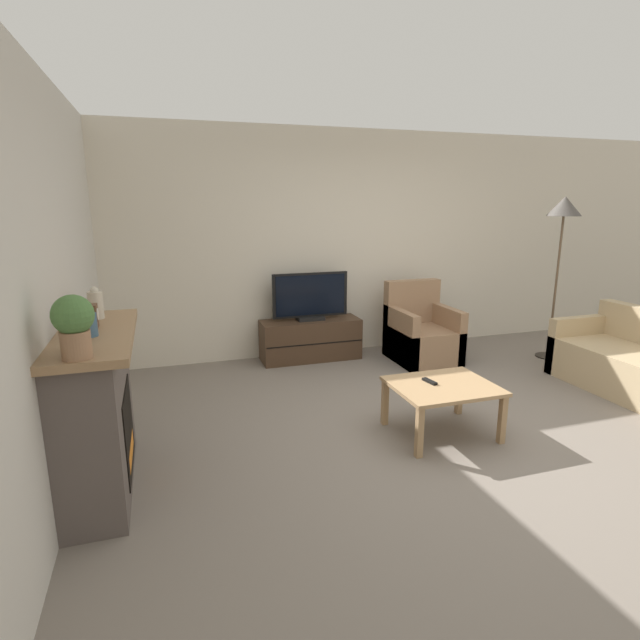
{
  "coord_description": "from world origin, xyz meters",
  "views": [
    {
      "loc": [
        -2.23,
        -3.29,
        1.87
      ],
      "look_at": [
        -0.93,
        0.74,
        0.85
      ],
      "focal_mm": 28.0,
      "sensor_mm": 36.0,
      "label": 1
    }
  ],
  "objects_px": {
    "mantel_vase_left": "(80,333)",
    "floor_lamp": "(564,216)",
    "tv": "(310,298)",
    "armchair": "(421,335)",
    "fireplace": "(96,411)",
    "mantel_vase_centre_left": "(87,323)",
    "remote": "(430,381)",
    "mantel_clock": "(92,316)",
    "coffee_table": "(442,391)",
    "mantel_vase_right": "(96,304)",
    "potted_plant": "(74,323)",
    "tv_stand": "(311,340)"
  },
  "relations": [
    {
      "from": "mantel_vase_right",
      "to": "tv",
      "type": "xyz_separation_m",
      "value": [
        2.1,
        1.84,
        -0.42
      ]
    },
    {
      "from": "fireplace",
      "to": "tv",
      "type": "bearing_deg",
      "value": 46.49
    },
    {
      "from": "armchair",
      "to": "remote",
      "type": "distance_m",
      "value": 1.96
    },
    {
      "from": "fireplace",
      "to": "remote",
      "type": "xyz_separation_m",
      "value": [
        2.48,
        0.08,
        -0.11
      ]
    },
    {
      "from": "mantel_vase_left",
      "to": "floor_lamp",
      "type": "distance_m",
      "value": 5.26
    },
    {
      "from": "mantel_vase_centre_left",
      "to": "potted_plant",
      "type": "bearing_deg",
      "value": -90.0
    },
    {
      "from": "mantel_clock",
      "to": "floor_lamp",
      "type": "distance_m",
      "value": 5.1
    },
    {
      "from": "fireplace",
      "to": "mantel_clock",
      "type": "bearing_deg",
      "value": 82.33
    },
    {
      "from": "mantel_vase_left",
      "to": "floor_lamp",
      "type": "bearing_deg",
      "value": 20.22
    },
    {
      "from": "potted_plant",
      "to": "floor_lamp",
      "type": "relative_size",
      "value": 0.18
    },
    {
      "from": "fireplace",
      "to": "tv",
      "type": "relative_size",
      "value": 1.42
    },
    {
      "from": "tv",
      "to": "mantel_vase_centre_left",
      "type": "bearing_deg",
      "value": -132.07
    },
    {
      "from": "potted_plant",
      "to": "tv",
      "type": "height_order",
      "value": "potted_plant"
    },
    {
      "from": "mantel_vase_right",
      "to": "remote",
      "type": "height_order",
      "value": "mantel_vase_right"
    },
    {
      "from": "mantel_vase_centre_left",
      "to": "mantel_vase_right",
      "type": "relative_size",
      "value": 0.8
    },
    {
      "from": "fireplace",
      "to": "remote",
      "type": "bearing_deg",
      "value": 1.74
    },
    {
      "from": "tv_stand",
      "to": "armchair",
      "type": "height_order",
      "value": "armchair"
    },
    {
      "from": "tv",
      "to": "armchair",
      "type": "relative_size",
      "value": 0.99
    },
    {
      "from": "mantel_clock",
      "to": "tv",
      "type": "bearing_deg",
      "value": 45.0
    },
    {
      "from": "mantel_clock",
      "to": "armchair",
      "type": "relative_size",
      "value": 0.16
    },
    {
      "from": "tv_stand",
      "to": "tv",
      "type": "height_order",
      "value": "tv"
    },
    {
      "from": "mantel_vase_left",
      "to": "armchair",
      "type": "bearing_deg",
      "value": 33.28
    },
    {
      "from": "armchair",
      "to": "coffee_table",
      "type": "xyz_separation_m",
      "value": [
        -0.82,
        -1.81,
        0.07
      ]
    },
    {
      "from": "coffee_table",
      "to": "floor_lamp",
      "type": "distance_m",
      "value": 3.05
    },
    {
      "from": "coffee_table",
      "to": "remote",
      "type": "height_order",
      "value": "remote"
    },
    {
      "from": "mantel_vase_left",
      "to": "remote",
      "type": "bearing_deg",
      "value": 10.7
    },
    {
      "from": "potted_plant",
      "to": "coffee_table",
      "type": "distance_m",
      "value": 2.75
    },
    {
      "from": "fireplace",
      "to": "mantel_vase_centre_left",
      "type": "xyz_separation_m",
      "value": [
        0.02,
        -0.1,
        0.61
      ]
    },
    {
      "from": "mantel_vase_right",
      "to": "floor_lamp",
      "type": "height_order",
      "value": "floor_lamp"
    },
    {
      "from": "mantel_vase_right",
      "to": "coffee_table",
      "type": "xyz_separation_m",
      "value": [
        2.54,
        -0.38,
        -0.8
      ]
    },
    {
      "from": "armchair",
      "to": "floor_lamp",
      "type": "height_order",
      "value": "floor_lamp"
    },
    {
      "from": "mantel_clock",
      "to": "tv_stand",
      "type": "relative_size",
      "value": 0.13
    },
    {
      "from": "mantel_vase_left",
      "to": "potted_plant",
      "type": "xyz_separation_m",
      "value": [
        0.0,
        -0.16,
        0.09
      ]
    },
    {
      "from": "mantel_clock",
      "to": "tv_stand",
      "type": "bearing_deg",
      "value": 45.03
    },
    {
      "from": "mantel_vase_centre_left",
      "to": "remote",
      "type": "bearing_deg",
      "value": 4.02
    },
    {
      "from": "tv_stand",
      "to": "tv",
      "type": "bearing_deg",
      "value": -90.0
    },
    {
      "from": "fireplace",
      "to": "tv",
      "type": "xyz_separation_m",
      "value": [
        2.12,
        2.23,
        0.2
      ]
    },
    {
      "from": "mantel_vase_centre_left",
      "to": "armchair",
      "type": "bearing_deg",
      "value": 29.65
    },
    {
      "from": "mantel_clock",
      "to": "coffee_table",
      "type": "height_order",
      "value": "mantel_clock"
    },
    {
      "from": "fireplace",
      "to": "mantel_vase_right",
      "type": "distance_m",
      "value": 0.74
    },
    {
      "from": "mantel_vase_centre_left",
      "to": "coffee_table",
      "type": "relative_size",
      "value": 0.22
    },
    {
      "from": "mantel_vase_left",
      "to": "mantel_vase_right",
      "type": "bearing_deg",
      "value": 90.0
    },
    {
      "from": "tv_stand",
      "to": "floor_lamp",
      "type": "xyz_separation_m",
      "value": [
        2.8,
        -0.82,
        1.46
      ]
    },
    {
      "from": "mantel_clock",
      "to": "tv_stand",
      "type": "height_order",
      "value": "mantel_clock"
    },
    {
      "from": "potted_plant",
      "to": "coffee_table",
      "type": "xyz_separation_m",
      "value": [
        2.54,
        0.56,
        -0.89
      ]
    },
    {
      "from": "fireplace",
      "to": "mantel_vase_right",
      "type": "relative_size",
      "value": 5.79
    },
    {
      "from": "floor_lamp",
      "to": "potted_plant",
      "type": "bearing_deg",
      "value": -158.12
    },
    {
      "from": "fireplace",
      "to": "mantel_vase_left",
      "type": "relative_size",
      "value": 6.16
    },
    {
      "from": "mantel_vase_centre_left",
      "to": "coffee_table",
      "type": "bearing_deg",
      "value": 2.36
    },
    {
      "from": "mantel_vase_right",
      "to": "mantel_clock",
      "type": "distance_m",
      "value": 0.26
    }
  ]
}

